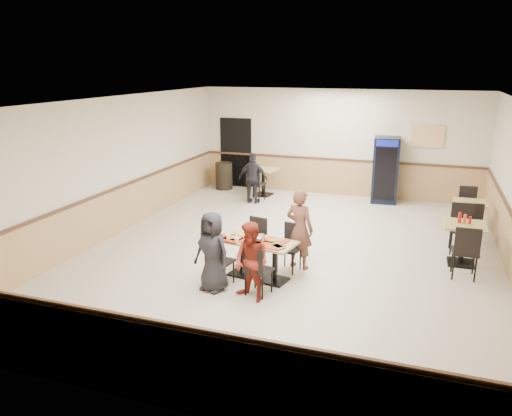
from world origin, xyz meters
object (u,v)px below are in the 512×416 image
at_px(back_table, 263,178).
at_px(pepsi_cooler, 385,170).
at_px(lone_diner, 253,178).
at_px(diner_woman_right, 251,262).
at_px(diner_woman_left, 212,252).
at_px(side_table_near, 463,238).
at_px(trash_bin, 224,176).
at_px(main_table, 258,253).
at_px(side_table_far, 469,213).
at_px(diner_man_opposite, 299,229).

bearing_deg(back_table, pepsi_cooler, 6.68).
relative_size(lone_diner, back_table, 1.68).
xyz_separation_m(diner_woman_right, lone_diner, (-1.90, 5.50, 0.04)).
bearing_deg(lone_diner, back_table, -89.94).
bearing_deg(back_table, diner_woman_left, -79.45).
bearing_deg(diner_woman_right, side_table_near, 63.60).
bearing_deg(trash_bin, back_table, -14.35).
bearing_deg(diner_woman_right, trash_bin, 139.91).
bearing_deg(main_table, side_table_far, 56.80).
xyz_separation_m(main_table, trash_bin, (-3.09, 5.90, -0.06)).
height_order(diner_woman_left, side_table_far, diner_woman_left).
relative_size(main_table, back_table, 1.71).
relative_size(diner_woman_right, back_table, 1.57).
bearing_deg(diner_woman_right, main_table, 125.58).
height_order(diner_woman_right, back_table, diner_woman_right).
height_order(main_table, side_table_far, side_table_far).
height_order(side_table_far, trash_bin, trash_bin).
bearing_deg(trash_bin, diner_woman_left, -69.01).
distance_m(diner_woman_left, pepsi_cooler, 7.00).
relative_size(side_table_far, back_table, 0.91).
height_order(lone_diner, side_table_near, lone_diner).
xyz_separation_m(diner_woman_right, back_table, (-1.90, 6.39, -0.13)).
height_order(side_table_near, back_table, side_table_near).
bearing_deg(back_table, side_table_near, -35.64).
height_order(side_table_near, trash_bin, trash_bin).
relative_size(diner_man_opposite, side_table_near, 1.89).
xyz_separation_m(main_table, diner_woman_left, (-0.56, -0.70, 0.21)).
xyz_separation_m(main_table, lone_diner, (-1.72, 4.67, 0.22)).
relative_size(diner_woman_left, diner_man_opposite, 0.90).
distance_m(lone_diner, trash_bin, 1.86).
height_order(diner_woman_right, trash_bin, diner_woman_right).
height_order(diner_woman_left, side_table_near, diner_woman_left).
height_order(diner_woman_right, side_table_near, diner_woman_right).
bearing_deg(diner_man_opposite, diner_woman_right, 91.67).
bearing_deg(side_table_far, trash_bin, 162.50).
relative_size(diner_man_opposite, lone_diner, 1.09).
xyz_separation_m(diner_man_opposite, lone_diner, (-2.29, 3.97, -0.06)).
bearing_deg(diner_woman_left, diner_woman_right, 5.07).
xyz_separation_m(main_table, back_table, (-1.72, 5.55, 0.05)).
height_order(lone_diner, side_table_far, lone_diner).
height_order(diner_man_opposite, side_table_far, diner_man_opposite).
bearing_deg(side_table_near, diner_woman_right, -140.47).
bearing_deg(diner_woman_left, back_table, 116.48).
bearing_deg(diner_woman_right, lone_diner, 133.07).
height_order(diner_woman_left, diner_woman_right, diner_woman_left).
distance_m(side_table_near, trash_bin, 7.68).
height_order(main_table, trash_bin, trash_bin).
bearing_deg(diner_man_opposite, side_table_far, -119.25).
height_order(lone_diner, trash_bin, lone_diner).
xyz_separation_m(main_table, diner_woman_right, (0.17, -0.84, 0.18)).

